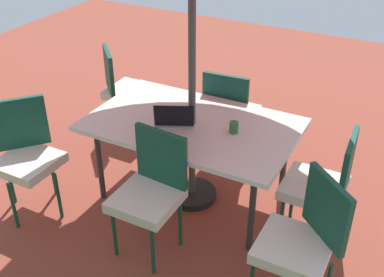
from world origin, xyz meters
TOP-DOWN VIEW (x-y plane):
  - ground_plane at (0.00, 0.00)m, footprint 10.00×10.00m
  - dining_table at (0.00, 0.00)m, footprint 1.72×1.06m
  - chair_northwest at (-1.17, 0.68)m, footprint 0.59×0.59m
  - chair_southeast at (1.16, -0.69)m, footprint 0.59×0.59m
  - chair_south at (-0.03, -0.72)m, footprint 0.47×0.48m
  - chair_north at (-0.02, 0.69)m, footprint 0.47×0.48m
  - chair_northeast at (1.16, 0.75)m, footprint 0.59×0.58m
  - chair_west at (-1.13, 0.02)m, footprint 0.47×0.46m
  - laptop at (0.11, 0.09)m, footprint 0.40×0.36m
  - cup at (-0.37, -0.01)m, footprint 0.07×0.07m

SIDE VIEW (x-z plane):
  - ground_plane at x=0.00m, z-range -0.02..0.00m
  - chair_northwest at x=-1.17m, z-range 0.06..1.04m
  - chair_southeast at x=1.16m, z-range 0.06..1.04m
  - chair_south at x=-0.03m, z-range 0.06..1.04m
  - chair_north at x=-0.02m, z-range 0.06..1.04m
  - chair_northeast at x=1.16m, z-range 0.06..1.04m
  - chair_west at x=-1.13m, z-range 0.06..1.04m
  - dining_table at x=0.00m, z-range 0.33..1.10m
  - cup at x=-0.37m, z-range 0.77..0.86m
  - laptop at x=0.11m, z-range 0.71..0.92m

